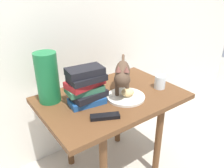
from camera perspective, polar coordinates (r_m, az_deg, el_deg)
The scene contains 10 objects.
ground_plane at distance 1.71m, azimuth 0.00°, elevation -20.47°, with size 6.00×6.00×0.00m, color #B2A899.
back_panel at distance 1.54m, azimuth -9.54°, elevation 20.24°, with size 4.00×0.04×2.20m, color silver.
side_table at distance 1.40m, azimuth 0.00°, elevation -5.97°, with size 0.86×0.57×0.58m.
plate at distance 1.33m, azimuth 3.51°, elevation -3.29°, with size 0.23×0.23×0.01m, color silver.
bread_roll at distance 1.32m, azimuth 4.03°, elevation -2.13°, with size 0.08×0.06×0.05m, color #E0BC7A.
cat at distance 1.33m, azimuth 2.70°, elevation 2.72°, with size 0.33×0.39×0.23m.
book_stack at distance 1.24m, azimuth -6.61°, elevation -0.47°, with size 0.23×0.16×0.22m.
green_vase at distance 1.29m, azimuth -16.15°, elevation 1.54°, with size 0.12×0.12×0.29m, color #196B38.
candle_jar at distance 1.47m, azimuth 12.13°, elevation 0.36°, with size 0.07×0.07×0.08m.
tv_remote at distance 1.15m, azimuth -1.79°, elevation -8.29°, with size 0.15×0.04×0.02m, color black.
Camera 1 is at (-0.71, -0.96, 1.23)m, focal length 35.81 mm.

